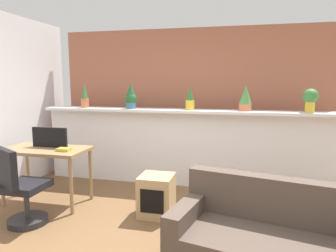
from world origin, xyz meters
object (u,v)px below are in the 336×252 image
object	(u,v)px
potted_plant_1	(131,97)
potted_plant_2	(190,99)
couch	(269,247)
potted_plant_3	(245,98)
office_chair	(21,192)
potted_plant_4	(310,98)
book_on_desk	(64,150)
side_cube_shelf	(156,196)
potted_plant_0	(85,97)
desk	(46,155)
tv_monitor	(50,137)

from	to	relation	value
potted_plant_1	potted_plant_2	distance (m)	0.94
potted_plant_1	couch	bearing A→B (deg)	-46.83
potted_plant_3	office_chair	distance (m)	3.18
potted_plant_1	potted_plant_4	xyz separation A→B (m)	(2.62, 0.03, 0.00)
potted_plant_4	office_chair	distance (m)	3.88
book_on_desk	couch	size ratio (longest dim) A/B	0.10
potted_plant_3	book_on_desk	xyz separation A→B (m)	(-2.23, -1.22, -0.61)
potted_plant_2	side_cube_shelf	size ratio (longest dim) A/B	0.72
couch	potted_plant_0	bearing A→B (deg)	142.93
potted_plant_3	side_cube_shelf	xyz separation A→B (m)	(-1.02, -1.18, -1.13)
potted_plant_1	potted_plant_4	distance (m)	2.62
desk	couch	xyz separation A→B (m)	(2.75, -0.99, -0.38)
potted_plant_3	desk	distance (m)	2.88
potted_plant_4	couch	bearing A→B (deg)	-107.56
potted_plant_2	office_chair	size ratio (longest dim) A/B	0.39
potted_plant_2	side_cube_shelf	bearing A→B (deg)	-100.41
potted_plant_0	tv_monitor	world-z (taller)	potted_plant_0
potted_plant_1	office_chair	xyz separation A→B (m)	(-0.69, -1.73, -1.00)
potted_plant_2	potted_plant_0	bearing A→B (deg)	-178.87
potted_plant_3	desk	size ratio (longest dim) A/B	0.34
potted_plant_3	book_on_desk	world-z (taller)	potted_plant_3
potted_plant_1	potted_plant_3	world-z (taller)	potted_plant_1
desk	tv_monitor	xyz separation A→B (m)	(0.01, 0.08, 0.22)
desk	office_chair	distance (m)	0.71
potted_plant_1	book_on_desk	xyz separation A→B (m)	(-0.48, -1.16, -0.62)
desk	office_chair	size ratio (longest dim) A/B	1.21
potted_plant_1	side_cube_shelf	distance (m)	1.75
potted_plant_4	book_on_desk	bearing A→B (deg)	-158.91
potted_plant_4	book_on_desk	world-z (taller)	potted_plant_4
potted_plant_2	tv_monitor	xyz separation A→B (m)	(-1.72, -1.03, -0.47)
potted_plant_0	couch	world-z (taller)	potted_plant_0
tv_monitor	side_cube_shelf	xyz separation A→B (m)	(1.51, -0.12, -0.63)
side_cube_shelf	potted_plant_4	bearing A→B (deg)	31.34
potted_plant_0	potted_plant_3	xyz separation A→B (m)	(2.54, 0.06, 0.02)
potted_plant_3	side_cube_shelf	world-z (taller)	potted_plant_3
book_on_desk	desk	bearing A→B (deg)	166.13
potted_plant_2	side_cube_shelf	xyz separation A→B (m)	(-0.21, -1.15, -1.10)
office_chair	potted_plant_2	bearing A→B (deg)	47.34
potted_plant_4	couch	world-z (taller)	potted_plant_4
desk	potted_plant_4	bearing A→B (deg)	18.13
potted_plant_0	potted_plant_1	xyz separation A→B (m)	(0.79, 0.01, 0.02)
potted_plant_3	couch	xyz separation A→B (m)	(0.20, -2.13, -1.10)
potted_plant_4	book_on_desk	xyz separation A→B (m)	(-3.10, -1.20, -0.62)
couch	potted_plant_3	bearing A→B (deg)	95.44
potted_plant_3	tv_monitor	size ratio (longest dim) A/B	0.73
potted_plant_0	couch	size ratio (longest dim) A/B	0.23
tv_monitor	couch	world-z (taller)	tv_monitor
potted_plant_4	potted_plant_1	bearing A→B (deg)	-179.30
potted_plant_2	desk	bearing A→B (deg)	-147.25
side_cube_shelf	tv_monitor	bearing A→B (deg)	175.64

